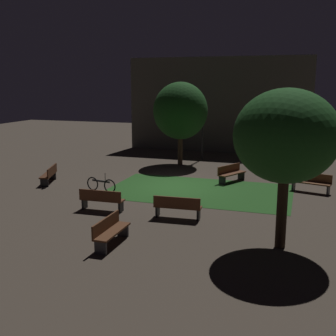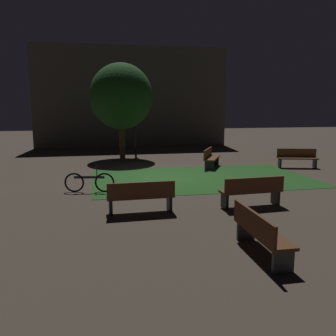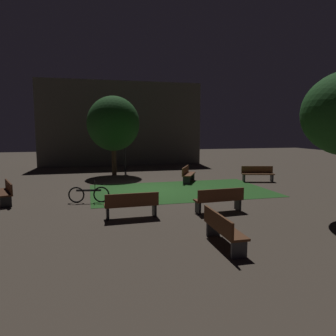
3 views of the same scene
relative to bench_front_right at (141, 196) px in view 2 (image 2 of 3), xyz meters
name	(u,v)px [view 2 (image 2 of 3)]	position (x,y,z in m)	size (l,w,h in m)	color
ground_plane	(166,177)	(1.59, 4.65, -0.48)	(60.00, 60.00, 0.00)	#473D33
grass_lawn	(202,178)	(2.96, 4.25, -0.48)	(8.61, 5.25, 0.01)	#23511E
bench_front_right	(141,196)	(0.00, 0.00, 0.00)	(1.81, 0.53, 0.88)	brown
bench_corner	(252,190)	(3.18, 0.00, 0.00)	(1.83, 0.58, 0.88)	brown
bench_front_left	(211,157)	(4.08, 6.59, 0.00)	(1.26, 1.82, 0.88)	brown
bench_path_side	(259,231)	(1.90, -3.15, 0.00)	(0.49, 1.80, 0.88)	#512D19
bench_back_row	(297,157)	(8.02, 5.76, 0.00)	(1.86, 0.92, 0.88)	brown
tree_back_left	(121,97)	(0.24, 10.33, 2.86)	(3.35, 3.35, 5.11)	#423021
lamp_post_path_center	(135,107)	(1.18, 12.32, 2.32)	(0.36, 0.36, 4.05)	black
bicycle	(89,182)	(-1.40, 2.69, -0.14)	(1.65, 0.37, 0.93)	black
building_wall_backdrop	(132,97)	(1.39, 16.01, 2.96)	(13.33, 0.80, 6.87)	#4C4742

